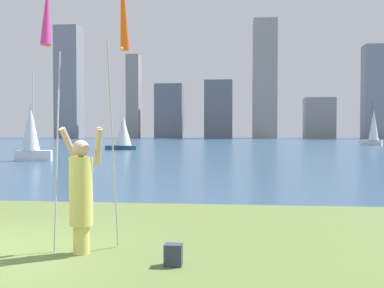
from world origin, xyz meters
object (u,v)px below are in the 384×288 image
Objects in this scene: person at (81,191)px; kite_flag_left at (48,22)px; sailboat_1 at (31,133)px; kite_flag_right at (123,8)px; sailboat_0 at (123,133)px; bag at (173,255)px; sailboat_2 at (373,128)px.

kite_flag_left is (-0.44, -0.14, 2.47)m from person.
kite_flag_left is 22.06m from sailboat_1.
kite_flag_right is at bearing -60.53° from sailboat_1.
sailboat_1 reaches higher than sailboat_0.
kite_flag_right is (0.44, 0.78, 2.89)m from person.
sailboat_1 is at bearing 120.14° from bag.
sailboat_0 is (-9.20, 35.05, -2.21)m from kite_flag_right.
person is 0.34× the size of sailboat_1.
kite_flag_left reaches higher than bag.
person is 0.35× the size of sailboat_2.
kite_flag_left is 36.97m from sailboat_0.
bag is at bearing -108.62° from sailboat_2.
kite_flag_right reaches higher than sailboat_0.
person is 2.51m from kite_flag_left.
person is 0.40× the size of kite_flag_right.
kite_flag_right reaches higher than kite_flag_left.
sailboat_0 reaches higher than bag.
sailboat_1 is (-1.42, -16.25, 0.07)m from sailboat_0.
sailboat_0 is 31.70m from sailboat_2.
person is at bearing -76.26° from sailboat_0.
sailboat_0 reaches higher than person.
kite_flag_left is 1.33m from kite_flag_right.
sailboat_2 is at bearing 29.25° from sailboat_0.
kite_flag_right is (0.87, 0.92, 0.42)m from kite_flag_left.
bag is 37.73m from sailboat_0.
kite_flag_left is at bearing -63.68° from sailboat_1.
sailboat_2 is (19.32, 51.46, -1.21)m from kite_flag_left.
kite_flag_right is 36.31m from sailboat_0.
sailboat_2 is (29.07, 31.74, 0.51)m from sailboat_1.
sailboat_1 is (-10.62, 18.80, -2.15)m from kite_flag_right.
sailboat_0 is 16.32m from sailboat_1.
bag is 0.07× the size of sailboat_0.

